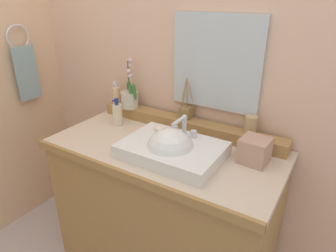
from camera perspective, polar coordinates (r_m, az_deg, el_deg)
wall_back at (r=1.79m, az=6.60°, el=13.24°), size 3.14×0.20×2.50m
vanity_cabinet at (r=1.81m, az=-0.62°, el=-15.69°), size 1.23×0.62×0.84m
back_ledge at (r=1.75m, az=3.60°, el=0.27°), size 1.16×0.10×0.07m
sink_basin at (r=1.47m, az=0.59°, el=-4.77°), size 0.49×0.35×0.27m
soap_bar at (r=1.59m, az=-1.59°, el=-0.52°), size 0.07×0.04×0.02m
potted_plant at (r=1.91m, az=-7.35°, el=5.68°), size 0.12×0.11×0.31m
soap_dispenser at (r=1.99m, az=-9.83°, el=5.89°), size 0.05×0.05×0.15m
tumbler_cup at (r=1.61m, az=15.58°, el=0.23°), size 0.06×0.06×0.09m
reed_diffuser at (r=1.75m, az=3.47°, el=2.77°), size 0.12×0.10×0.24m
lotion_bottle at (r=1.84m, az=-9.69°, el=2.30°), size 0.06×0.06×0.17m
tissue_box at (r=1.47m, az=16.27°, el=-4.51°), size 0.14×0.14×0.12m
mirror at (r=1.63m, az=9.15°, el=11.82°), size 0.50×0.02×0.51m
towel_ring at (r=2.25m, az=-26.83°, el=14.96°), size 0.01×0.16×0.16m
hand_towel at (r=2.28m, az=-25.44°, el=9.12°), size 0.02×0.16×0.36m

